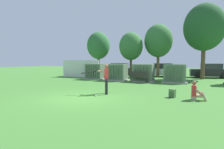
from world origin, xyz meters
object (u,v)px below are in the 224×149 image
object	(u,v)px
seated_spectator	(196,93)
parked_car_right_of_center	(210,71)
transformer_east	(175,74)
parked_car_leftmost	(119,69)
batter	(105,77)
parked_car_left_of_center	(163,70)
transformer_west	(95,72)
park_bench	(139,77)
sports_ball	(96,95)
transformer_mid_east	(144,73)
transformer_mid_west	(117,72)
backpack	(172,93)

from	to	relation	value
seated_spectator	parked_car_right_of_center	world-z (taller)	parked_car_right_of_center
transformer_east	seated_spectator	distance (m)	7.43
transformer_east	parked_car_leftmost	size ratio (longest dim) A/B	0.49
transformer_east	parked_car_leftmost	xyz separation A→B (m)	(-7.92, 6.94, -0.04)
seated_spectator	batter	bearing A→B (deg)	-178.55
parked_car_leftmost	parked_car_left_of_center	xyz separation A→B (m)	(5.94, -0.40, 0.00)
transformer_west	parked_car_left_of_center	xyz separation A→B (m)	(5.96, 6.38, -0.04)
parked_car_left_of_center	park_bench	bearing A→B (deg)	-97.19
batter	sports_ball	bearing A→B (deg)	-99.44
seated_spectator	parked_car_left_of_center	xyz separation A→B (m)	(-3.56, 13.78, 0.38)
transformer_west	parked_car_left_of_center	size ratio (longest dim) A/B	0.49
transformer_east	batter	size ratio (longest dim) A/B	1.21
seated_spectator	parked_car_leftmost	xyz separation A→B (m)	(-9.50, 14.19, 0.38)
transformer_west	parked_car_leftmost	bearing A→B (deg)	89.80
transformer_mid_east	parked_car_left_of_center	world-z (taller)	same
transformer_mid_east	park_bench	distance (m)	1.08
transformer_mid_west	park_bench	world-z (taller)	transformer_mid_west
backpack	parked_car_leftmost	size ratio (longest dim) A/B	0.10
transformer_east	sports_ball	world-z (taller)	transformer_east
backpack	parked_car_leftmost	bearing A→B (deg)	120.94
transformer_east	transformer_west	bearing A→B (deg)	178.92
parked_car_right_of_center	backpack	bearing A→B (deg)	-101.48
parked_car_leftmost	backpack	bearing A→B (deg)	-59.06
backpack	parked_car_left_of_center	size ratio (longest dim) A/B	0.10
batter	sports_ball	size ratio (longest dim) A/B	19.33
parked_car_left_of_center	batter	bearing A→B (deg)	-95.27
seated_spectator	backpack	size ratio (longest dim) A/B	2.19
batter	parked_car_right_of_center	bearing A→B (deg)	65.41
transformer_east	parked_car_right_of_center	xyz separation A→B (m)	(3.26, 6.88, -0.04)
transformer_west	park_bench	distance (m)	5.17
backpack	park_bench	bearing A→B (deg)	119.92
transformer_mid_west	parked_car_leftmost	size ratio (longest dim) A/B	0.49
seated_spectator	transformer_mid_west	bearing A→B (deg)	134.50
transformer_mid_east	parked_car_right_of_center	world-z (taller)	same
batter	backpack	distance (m)	3.80
sports_ball	backpack	distance (m)	4.07
transformer_mid_east	park_bench	xyz separation A→B (m)	(-0.18, -1.03, -0.25)
transformer_mid_east	parked_car_right_of_center	size ratio (longest dim) A/B	0.48
park_bench	backpack	xyz separation A→B (m)	(3.39, -5.88, -0.32)
backpack	parked_car_leftmost	xyz separation A→B (m)	(-8.36, 13.95, 0.54)
seated_spectator	park_bench	bearing A→B (deg)	126.46
batter	parked_car_right_of_center	size ratio (longest dim) A/B	0.40
batter	parked_car_left_of_center	xyz separation A→B (m)	(1.28, 13.91, -0.22)
park_bench	sports_ball	world-z (taller)	park_bench
transformer_east	backpack	bearing A→B (deg)	-86.41
parked_car_left_of_center	parked_car_leftmost	bearing A→B (deg)	176.11
seated_spectator	parked_car_leftmost	distance (m)	17.08
park_bench	sports_ball	size ratio (longest dim) A/B	20.49
parked_car_right_of_center	batter	bearing A→B (deg)	-114.59
parked_car_leftmost	transformer_east	bearing A→B (deg)	-41.21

